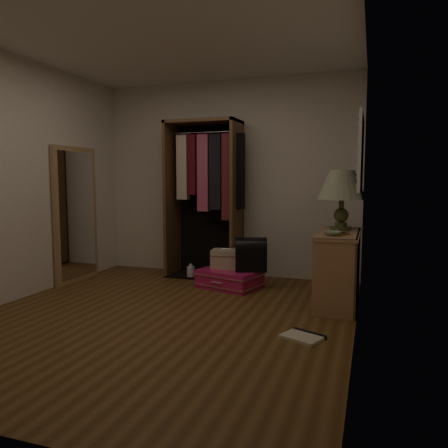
{
  "coord_description": "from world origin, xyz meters",
  "views": [
    {
      "loc": [
        1.85,
        -3.62,
        1.3
      ],
      "look_at": [
        0.3,
        0.95,
        0.8
      ],
      "focal_mm": 35.0,
      "sensor_mm": 36.0,
      "label": 1
    }
  ],
  "objects_px": {
    "console_bookshelf": "(338,266)",
    "black_bag": "(251,254)",
    "open_wardrobe": "(208,186)",
    "train_case": "(226,259)",
    "pink_suitcase": "(230,279)",
    "floor_mirror": "(76,215)",
    "white_jug": "(191,272)",
    "table_lamp": "(342,186)"
  },
  "relations": [
    {
      "from": "floor_mirror",
      "to": "table_lamp",
      "type": "xyz_separation_m",
      "value": [
        3.24,
        0.23,
        0.37
      ]
    },
    {
      "from": "floor_mirror",
      "to": "black_bag",
      "type": "distance_m",
      "value": 2.28
    },
    {
      "from": "train_case",
      "to": "black_bag",
      "type": "bearing_deg",
      "value": -11.81
    },
    {
      "from": "floor_mirror",
      "to": "white_jug",
      "type": "height_order",
      "value": "floor_mirror"
    },
    {
      "from": "train_case",
      "to": "white_jug",
      "type": "xyz_separation_m",
      "value": [
        -0.57,
        0.26,
        -0.25
      ]
    },
    {
      "from": "black_bag",
      "to": "table_lamp",
      "type": "distance_m",
      "value": 1.3
    },
    {
      "from": "console_bookshelf",
      "to": "black_bag",
      "type": "bearing_deg",
      "value": 165.44
    },
    {
      "from": "open_wardrobe",
      "to": "train_case",
      "type": "height_order",
      "value": "open_wardrobe"
    },
    {
      "from": "train_case",
      "to": "black_bag",
      "type": "xyz_separation_m",
      "value": [
        0.32,
        -0.04,
        0.09
      ]
    },
    {
      "from": "table_lamp",
      "to": "white_jug",
      "type": "distance_m",
      "value": 2.27
    },
    {
      "from": "pink_suitcase",
      "to": "black_bag",
      "type": "bearing_deg",
      "value": 24.02
    },
    {
      "from": "console_bookshelf",
      "to": "white_jug",
      "type": "relative_size",
      "value": 6.06
    },
    {
      "from": "black_bag",
      "to": "white_jug",
      "type": "bearing_deg",
      "value": 144.05
    },
    {
      "from": "open_wardrobe",
      "to": "train_case",
      "type": "distance_m",
      "value": 1.05
    },
    {
      "from": "table_lamp",
      "to": "console_bookshelf",
      "type": "bearing_deg",
      "value": -91.72
    },
    {
      "from": "open_wardrobe",
      "to": "white_jug",
      "type": "height_order",
      "value": "open_wardrobe"
    },
    {
      "from": "black_bag",
      "to": "table_lamp",
      "type": "xyz_separation_m",
      "value": [
        1.03,
        -0.07,
        0.8
      ]
    },
    {
      "from": "train_case",
      "to": "floor_mirror",
      "type": "bearing_deg",
      "value": -175.04
    },
    {
      "from": "open_wardrobe",
      "to": "pink_suitcase",
      "type": "xyz_separation_m",
      "value": [
        0.46,
        -0.5,
        -1.1
      ]
    },
    {
      "from": "pink_suitcase",
      "to": "black_bag",
      "type": "height_order",
      "value": "black_bag"
    },
    {
      "from": "train_case",
      "to": "open_wardrobe",
      "type": "bearing_deg",
      "value": 127.3
    },
    {
      "from": "table_lamp",
      "to": "black_bag",
      "type": "bearing_deg",
      "value": 175.84
    },
    {
      "from": "open_wardrobe",
      "to": "floor_mirror",
      "type": "relative_size",
      "value": 1.21
    },
    {
      "from": "open_wardrobe",
      "to": "pink_suitcase",
      "type": "bearing_deg",
      "value": -46.91
    },
    {
      "from": "floor_mirror",
      "to": "table_lamp",
      "type": "bearing_deg",
      "value": 4.08
    },
    {
      "from": "black_bag",
      "to": "train_case",
      "type": "bearing_deg",
      "value": 155.69
    },
    {
      "from": "floor_mirror",
      "to": "black_bag",
      "type": "relative_size",
      "value": 4.04
    },
    {
      "from": "white_jug",
      "to": "console_bookshelf",
      "type": "bearing_deg",
      "value": -16.25
    },
    {
      "from": "pink_suitcase",
      "to": "train_case",
      "type": "bearing_deg",
      "value": 152.52
    },
    {
      "from": "pink_suitcase",
      "to": "train_case",
      "type": "xyz_separation_m",
      "value": [
        -0.07,
        0.07,
        0.22
      ]
    },
    {
      "from": "floor_mirror",
      "to": "black_bag",
      "type": "height_order",
      "value": "floor_mirror"
    },
    {
      "from": "floor_mirror",
      "to": "white_jug",
      "type": "distance_m",
      "value": 1.64
    },
    {
      "from": "console_bookshelf",
      "to": "pink_suitcase",
      "type": "distance_m",
      "value": 1.32
    },
    {
      "from": "white_jug",
      "to": "black_bag",
      "type": "bearing_deg",
      "value": -18.13
    },
    {
      "from": "black_bag",
      "to": "console_bookshelf",
      "type": "bearing_deg",
      "value": -32.37
    },
    {
      "from": "black_bag",
      "to": "floor_mirror",
      "type": "bearing_deg",
      "value": 170.04
    },
    {
      "from": "open_wardrobe",
      "to": "black_bag",
      "type": "relative_size",
      "value": 4.87
    },
    {
      "from": "table_lamp",
      "to": "floor_mirror",
      "type": "bearing_deg",
      "value": -175.92
    },
    {
      "from": "black_bag",
      "to": "open_wardrobe",
      "type": "bearing_deg",
      "value": 129.34
    },
    {
      "from": "console_bookshelf",
      "to": "pink_suitcase",
      "type": "xyz_separation_m",
      "value": [
        -1.27,
        0.23,
        -0.28
      ]
    },
    {
      "from": "console_bookshelf",
      "to": "open_wardrobe",
      "type": "height_order",
      "value": "open_wardrobe"
    },
    {
      "from": "table_lamp",
      "to": "white_jug",
      "type": "xyz_separation_m",
      "value": [
        -1.92,
        0.37,
        -1.14
      ]
    }
  ]
}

